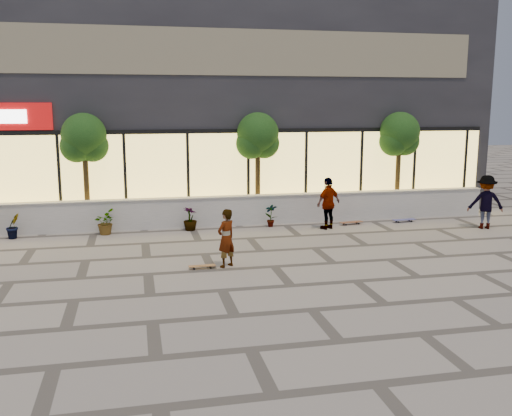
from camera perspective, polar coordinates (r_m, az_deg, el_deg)
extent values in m
plane|color=gray|center=(13.22, -3.39, -8.22)|extent=(80.00, 80.00, 0.00)
cube|color=silver|center=(19.84, -6.47, -0.47)|extent=(22.00, 0.35, 1.00)
cube|color=#B2AFA8|center=(19.74, -6.50, 1.01)|extent=(22.00, 0.42, 0.04)
cube|color=#242328|center=(24.96, -7.92, 10.38)|extent=(24.00, 9.00, 8.50)
cube|color=#FFD966|center=(20.61, -6.81, 3.31)|extent=(23.04, 0.05, 3.00)
cube|color=black|center=(20.45, -6.90, 7.61)|extent=(23.04, 0.08, 0.15)
cube|color=brown|center=(20.54, -7.08, 15.30)|extent=(21.60, 0.05, 1.60)
imported|color=#163D13|center=(19.61, -23.12, -1.66)|extent=(0.57, 0.57, 0.81)
imported|color=#163D13|center=(19.26, -14.92, -1.38)|extent=(0.68, 0.77, 0.81)
imported|color=#163D13|center=(19.31, -6.60, -1.06)|extent=(0.64, 0.64, 0.81)
imported|color=#163D13|center=(19.76, 1.51, -0.73)|extent=(0.46, 0.35, 0.81)
cylinder|color=#4A351A|center=(20.33, -16.61, 2.62)|extent=(0.18, 0.18, 3.24)
sphere|color=#163D13|center=(20.19, -16.84, 6.98)|extent=(1.50, 1.50, 1.50)
sphere|color=#163D13|center=(20.18, -17.51, 5.91)|extent=(1.10, 1.10, 1.10)
sphere|color=#163D13|center=(20.24, -16.07, 6.00)|extent=(1.10, 1.10, 1.10)
cylinder|color=#4A351A|center=(20.73, 0.17, 3.20)|extent=(0.18, 0.18, 3.24)
sphere|color=#163D13|center=(20.59, 0.17, 7.48)|extent=(1.50, 1.50, 1.50)
sphere|color=#163D13|center=(20.51, -0.48, 6.46)|extent=(1.10, 1.10, 1.10)
sphere|color=#163D13|center=(20.71, 0.83, 6.49)|extent=(1.10, 1.10, 1.10)
cylinder|color=#4A351A|center=(22.53, 14.00, 3.47)|extent=(0.18, 0.18, 3.24)
sphere|color=#163D13|center=(22.41, 14.17, 7.40)|extent=(1.50, 1.50, 1.50)
sphere|color=#163D13|center=(22.27, 13.61, 6.48)|extent=(1.10, 1.10, 1.10)
sphere|color=#163D13|center=(22.58, 14.65, 6.48)|extent=(1.10, 1.10, 1.10)
imported|color=silver|center=(14.86, -3.01, -3.03)|extent=(0.67, 0.63, 1.54)
imported|color=silver|center=(19.47, 7.25, 0.47)|extent=(1.12, 0.88, 1.77)
imported|color=#8F381A|center=(20.92, 22.00, 0.55)|extent=(1.33, 1.01, 1.83)
cube|color=brown|center=(14.92, -5.41, -5.77)|extent=(0.70, 0.19, 0.02)
cylinder|color=black|center=(15.02, -4.63, -5.85)|extent=(0.05, 0.03, 0.05)
cylinder|color=black|center=(14.90, -4.56, -5.98)|extent=(0.05, 0.03, 0.05)
cylinder|color=black|center=(14.96, -6.26, -5.94)|extent=(0.05, 0.03, 0.05)
cylinder|color=black|center=(14.84, -6.20, -6.07)|extent=(0.05, 0.03, 0.05)
cube|color=brown|center=(20.44, 9.51, -1.39)|extent=(0.86, 0.35, 0.02)
cylinder|color=black|center=(20.65, 10.02, -1.46)|extent=(0.06, 0.04, 0.06)
cylinder|color=black|center=(20.53, 10.24, -1.54)|extent=(0.06, 0.04, 0.06)
cylinder|color=black|center=(20.39, 8.78, -1.58)|extent=(0.06, 0.04, 0.06)
cylinder|color=black|center=(20.26, 8.99, -1.66)|extent=(0.06, 0.04, 0.06)
cube|color=#4B4C8A|center=(21.26, 14.58, -1.13)|extent=(0.87, 0.28, 0.02)
cylinder|color=black|center=(21.47, 15.07, -1.21)|extent=(0.06, 0.04, 0.06)
cylinder|color=black|center=(21.34, 15.28, -1.29)|extent=(0.06, 0.04, 0.06)
cylinder|color=black|center=(21.21, 13.86, -1.30)|extent=(0.06, 0.04, 0.06)
cylinder|color=black|center=(21.08, 14.06, -1.38)|extent=(0.06, 0.04, 0.06)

